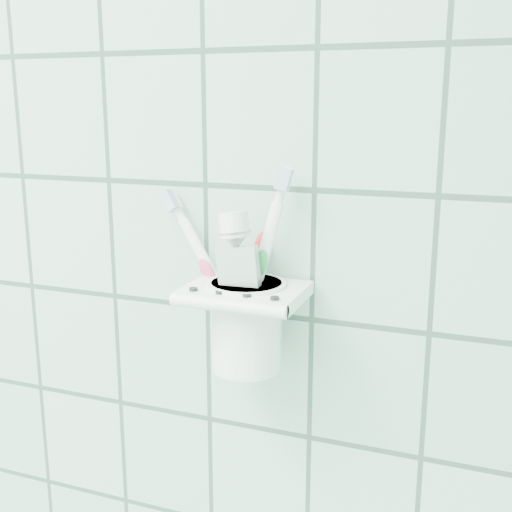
{
  "coord_description": "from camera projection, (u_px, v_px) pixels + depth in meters",
  "views": [
    {
      "loc": [
        0.86,
        0.61,
        1.46
      ],
      "look_at": [
        0.67,
        1.1,
        1.34
      ],
      "focal_mm": 45.0,
      "sensor_mm": 36.0,
      "label": 1
    }
  ],
  "objects": [
    {
      "name": "toothbrush_blue",
      "position": [
        237.0,
        249.0,
        0.61
      ],
      "size": [
        0.03,
        0.09,
        0.22
      ],
      "rotation": [
        -0.38,
        0.19,
        0.25
      ],
      "color": "white",
      "rests_on": "cup"
    },
    {
      "name": "holder_bracket",
      "position": [
        246.0,
        294.0,
        0.61
      ],
      "size": [
        0.11,
        0.1,
        0.03
      ],
      "color": "white",
      "rests_on": "wall_back"
    },
    {
      "name": "toothbrush_orange",
      "position": [
        234.0,
        263.0,
        0.61
      ],
      "size": [
        0.05,
        0.04,
        0.19
      ],
      "rotation": [
        -0.13,
        0.24,
        0.08
      ],
      "color": "white",
      "rests_on": "cup"
    },
    {
      "name": "cup",
      "position": [
        247.0,
        321.0,
        0.62
      ],
      "size": [
        0.08,
        0.08,
        0.09
      ],
      "color": "white",
      "rests_on": "holder_bracket"
    },
    {
      "name": "toothbrush_pink",
      "position": [
        255.0,
        263.0,
        0.62
      ],
      "size": [
        0.1,
        0.03,
        0.18
      ],
      "rotation": [
        -0.06,
        -0.61,
        -0.11
      ],
      "color": "white",
      "rests_on": "cup"
    },
    {
      "name": "toothpaste_tube",
      "position": [
        248.0,
        281.0,
        0.59
      ],
      "size": [
        0.05,
        0.04,
        0.15
      ],
      "rotation": [
        -0.09,
        -0.12,
        0.08
      ],
      "color": "silver",
      "rests_on": "cup"
    }
  ]
}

